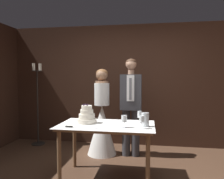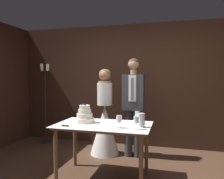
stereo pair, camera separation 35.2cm
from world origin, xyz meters
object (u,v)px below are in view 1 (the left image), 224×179
at_px(tiered_cake, 87,116).
at_px(wine_glass_far, 124,119).
at_px(cake_table, 106,131).
at_px(hurricane_candle, 145,120).
at_px(wine_glass_middle, 140,115).
at_px(wine_glass_near, 142,119).
at_px(bride, 102,123).
at_px(candle_stand, 38,106).
at_px(cake_knife, 75,127).
at_px(groom, 131,103).

height_order(tiered_cake, wine_glass_far, tiered_cake).
bearing_deg(cake_table, hurricane_candle, -4.82).
bearing_deg(wine_glass_middle, cake_table, -159.70).
bearing_deg(wine_glass_near, tiered_cake, 163.60).
xyz_separation_m(tiered_cake, bride, (0.03, 0.91, -0.28)).
bearing_deg(candle_stand, bride, -13.83).
xyz_separation_m(cake_knife, wine_glass_middle, (0.83, 0.43, 0.11)).
height_order(cake_knife, wine_glass_middle, wine_glass_middle).
xyz_separation_m(cake_table, tiered_cake, (-0.30, 0.05, 0.19)).
bearing_deg(wine_glass_near, candle_stand, 146.13).
distance_m(bride, groom, 0.66).
xyz_separation_m(wine_glass_far, bride, (-0.54, 1.12, -0.29)).
distance_m(wine_glass_near, wine_glass_middle, 0.36).
bearing_deg(candle_stand, groom, -10.25).
height_order(cake_table, cake_knife, cake_knife).
distance_m(cake_knife, wine_glass_near, 0.88).
bearing_deg(tiered_cake, cake_knife, -102.00).
xyz_separation_m(wine_glass_far, candle_stand, (-2.02, 1.49, -0.05)).
bearing_deg(tiered_cake, groom, 57.90).
bearing_deg(cake_knife, cake_table, 37.16).
height_order(cake_table, wine_glass_far, wine_glass_far).
bearing_deg(wine_glass_middle, cake_knife, -152.39).
relative_size(tiered_cake, wine_glass_near, 1.68).
bearing_deg(cake_table, bride, 105.66).
height_order(tiered_cake, candle_stand, candle_stand).
xyz_separation_m(cake_table, wine_glass_middle, (0.46, 0.17, 0.21)).
bearing_deg(bride, cake_table, -74.34).
bearing_deg(wine_glass_middle, bride, 132.54).
bearing_deg(bride, wine_glass_far, -64.40).
bearing_deg(wine_glass_near, groom, 101.25).
relative_size(cake_table, bride, 0.84).
bearing_deg(bride, cake_knife, -94.57).
bearing_deg(cake_knife, tiered_cake, 79.65).
distance_m(wine_glass_middle, candle_stand, 2.50).
bearing_deg(cake_table, tiered_cake, 170.14).
distance_m(cake_table, groom, 1.04).
height_order(groom, candle_stand, groom).
bearing_deg(cake_table, wine_glass_middle, 20.30).
bearing_deg(candle_stand, hurricane_candle, -30.93).
relative_size(hurricane_candle, candle_stand, 0.11).
relative_size(wine_glass_middle, groom, 0.10).
relative_size(cake_table, candle_stand, 0.77).
bearing_deg(wine_glass_middle, candle_stand, 152.35).
relative_size(wine_glass_near, wine_glass_far, 1.03).
distance_m(cake_knife, bride, 1.25).
xyz_separation_m(cake_table, hurricane_candle, (0.54, -0.05, 0.18)).
height_order(wine_glass_near, wine_glass_middle, wine_glass_middle).
height_order(cake_table, groom, groom).
height_order(wine_glass_middle, groom, groom).
bearing_deg(candle_stand, wine_glass_far, -36.35).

